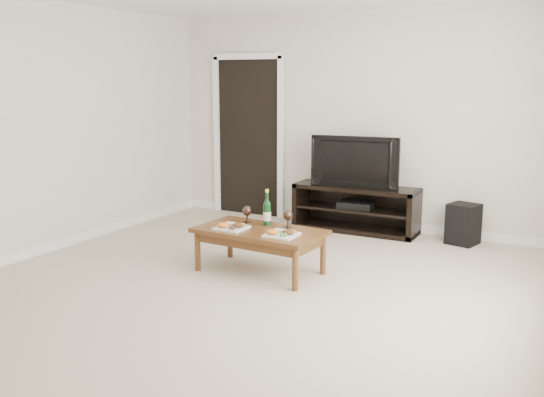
{
  "coord_description": "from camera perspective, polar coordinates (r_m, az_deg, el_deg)",
  "views": [
    {
      "loc": [
        2.51,
        -4.24,
        1.8
      ],
      "look_at": [
        -0.1,
        0.68,
        0.7
      ],
      "focal_mm": 40.0,
      "sensor_mm": 36.0,
      "label": 1
    }
  ],
  "objects": [
    {
      "name": "subwoofer",
      "position": [
        7.03,
        17.56,
        -2.3
      ],
      "size": [
        0.37,
        0.37,
        0.45
      ],
      "primitive_type": "cube",
      "rotation": [
        0.0,
        0.0,
        -0.26
      ],
      "color": "black",
      "rests_on": "ground"
    },
    {
      "name": "doorway",
      "position": [
        8.11,
        -2.21,
        5.69
      ],
      "size": [
        0.9,
        0.02,
        2.05
      ],
      "primitive_type": "cube",
      "color": "black",
      "rests_on": "ground"
    },
    {
      "name": "media_console",
      "position": [
        7.33,
        7.86,
        -0.94
      ],
      "size": [
        1.49,
        0.45,
        0.55
      ],
      "primitive_type": "cube",
      "color": "black",
      "rests_on": "ground"
    },
    {
      "name": "plate_right",
      "position": [
        5.43,
        0.9,
        -3.19
      ],
      "size": [
        0.27,
        0.27,
        0.07
      ],
      "primitive_type": "cube",
      "color": "white",
      "rests_on": "coffee_table"
    },
    {
      "name": "goblet_left",
      "position": [
        5.91,
        -2.35,
        -1.5
      ],
      "size": [
        0.09,
        0.09,
        0.17
      ],
      "primitive_type": null,
      "color": "#3C2A20",
      "rests_on": "coffee_table"
    },
    {
      "name": "av_receiver",
      "position": [
        7.3,
        7.88,
        -0.58
      ],
      "size": [
        0.43,
        0.34,
        0.08
      ],
      "primitive_type": "cube",
      "rotation": [
        0.0,
        0.0,
        0.11
      ],
      "color": "black",
      "rests_on": "media_console"
    },
    {
      "name": "goblet_right",
      "position": [
        5.72,
        1.52,
        -1.93
      ],
      "size": [
        0.09,
        0.09,
        0.17
      ],
      "primitive_type": null,
      "color": "#3C2A20",
      "rests_on": "coffee_table"
    },
    {
      "name": "plate_left",
      "position": [
        5.69,
        -3.83,
        -2.53
      ],
      "size": [
        0.27,
        0.27,
        0.07
      ],
      "primitive_type": "cube",
      "color": "white",
      "rests_on": "coffee_table"
    },
    {
      "name": "back_wall",
      "position": [
        7.46,
        8.34,
        7.22
      ],
      "size": [
        5.0,
        0.04,
        2.6
      ],
      "primitive_type": "cube",
      "color": "silver",
      "rests_on": "ground"
    },
    {
      "name": "television",
      "position": [
        7.23,
        7.98,
        3.53
      ],
      "size": [
        1.06,
        0.25,
        0.6
      ],
      "primitive_type": "imported",
      "rotation": [
        0.0,
        0.0,
        0.1
      ],
      "color": "black",
      "rests_on": "media_console"
    },
    {
      "name": "wine_bottle",
      "position": [
        5.8,
        -0.47,
        -0.82
      ],
      "size": [
        0.07,
        0.07,
        0.35
      ],
      "primitive_type": "cylinder",
      "color": "#0E3513",
      "rests_on": "coffee_table"
    },
    {
      "name": "floor",
      "position": [
        5.25,
        -2.5,
        -8.91
      ],
      "size": [
        5.5,
        5.5,
        0.0
      ],
      "primitive_type": "plane",
      "color": "beige",
      "rests_on": "ground"
    },
    {
      "name": "coffee_table",
      "position": [
        5.73,
        -1.16,
        -4.95
      ],
      "size": [
        1.23,
        0.72,
        0.42
      ],
      "primitive_type": "cube",
      "rotation": [
        0.0,
        0.0,
        -0.07
      ],
      "color": "brown",
      "rests_on": "ground"
    }
  ]
}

